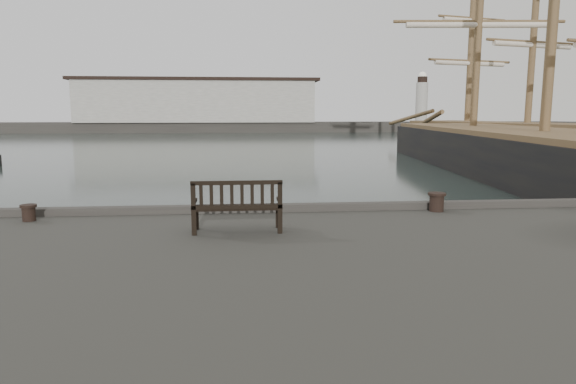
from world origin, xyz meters
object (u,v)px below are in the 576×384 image
at_px(bollard_left, 29,213).
at_px(tall_ship_far, 526,145).
at_px(tall_ship_main, 542,165).
at_px(bench, 237,216).
at_px(bollard_right, 437,202).

bearing_deg(bollard_left, tall_ship_far, 47.56).
distance_m(tall_ship_main, tall_ship_far, 20.31).
bearing_deg(bollard_left, tall_ship_main, 37.14).
height_order(bollard_left, tall_ship_main, tall_ship_main).
relative_size(bench, bollard_left, 4.87).
xyz_separation_m(bollard_right, tall_ship_main, (13.36, 17.19, -0.98)).
bearing_deg(tall_ship_far, bench, -141.27).
distance_m(bench, tall_ship_main, 26.36).
xyz_separation_m(bollard_left, tall_ship_main, (23.04, 17.45, -0.94)).
bearing_deg(bollard_left, bollard_right, 1.52).
distance_m(bollard_left, tall_ship_far, 48.05).
distance_m(bollard_right, tall_ship_main, 21.79).
relative_size(bench, tall_ship_main, 0.04).
xyz_separation_m(bollard_left, tall_ship_far, (32.42, 35.46, -0.87)).
relative_size(bench, tall_ship_far, 0.06).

